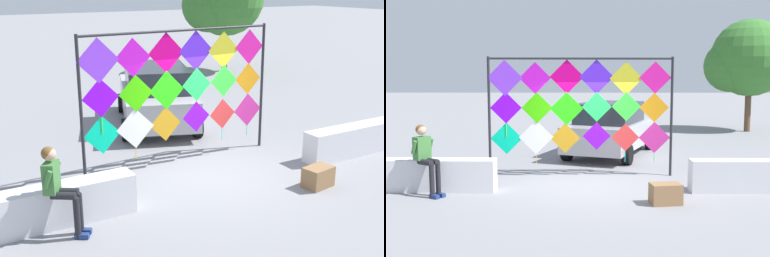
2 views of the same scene
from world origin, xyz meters
The scene contains 7 objects.
ground centered at (0.00, 0.00, 0.00)m, with size 120.00×120.00×0.00m, color gray.
plaza_ledge_left centered at (-4.18, -0.57, 0.37)m, with size 3.83×0.49×0.75m, color silver.
plaza_ledge_right centered at (4.18, -0.57, 0.37)m, with size 3.83×0.49×0.75m, color silver.
kite_display_rack centered at (-0.32, 1.04, 1.95)m, with size 4.89×0.29×3.17m.
seated_vendor centered at (-3.72, -1.00, 0.95)m, with size 0.77×0.69×1.59m.
parked_car centered at (0.71, 4.39, 0.90)m, with size 3.43×4.98×1.78m.
cardboard_box_large centered at (1.51, -1.63, 0.22)m, with size 0.63×0.41×0.44m, color olive.
Camera 1 is at (-5.58, -8.57, 4.14)m, focal length 45.91 mm.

